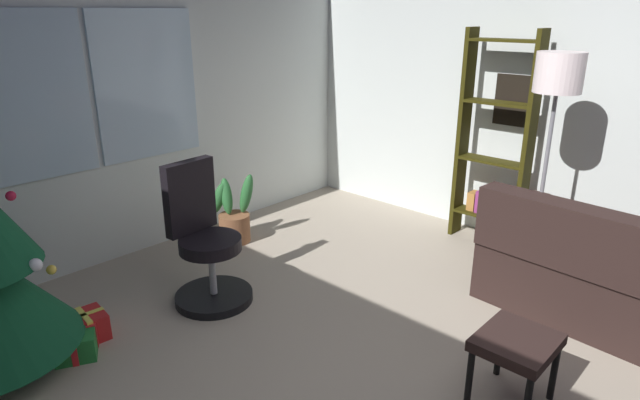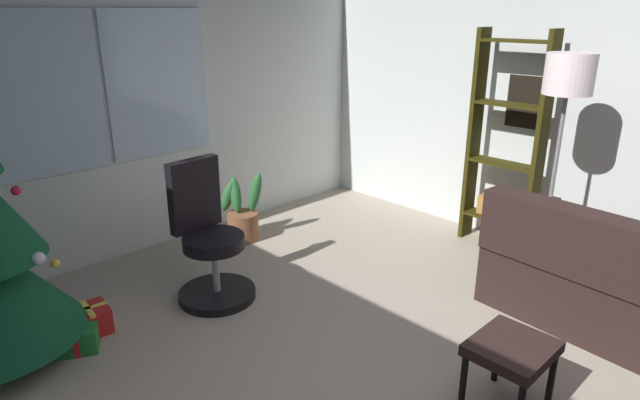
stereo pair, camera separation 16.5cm
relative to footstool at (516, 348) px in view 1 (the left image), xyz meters
name	(u,v)px [view 1 (the left image)]	position (x,y,z in m)	size (l,w,h in m)	color
wall_back_with_windows	(130,101)	(-0.26, 3.29, 0.96)	(4.74, 0.12, 2.58)	silver
wall_right_with_frames	(624,108)	(2.18, 0.22, 0.95)	(0.12, 6.05, 2.58)	silver
footstool	(516,348)	(0.00, 0.00, 0.00)	(0.42, 0.37, 0.41)	black
gift_box_red	(86,327)	(-1.28, 2.25, -0.26)	(0.26, 0.25, 0.18)	red
gift_box_green	(77,339)	(-1.38, 2.17, -0.27)	(0.36, 0.41, 0.16)	#1E722D
office_chair	(205,249)	(-0.44, 2.10, 0.05)	(0.56, 0.56, 1.02)	black
bookshelf	(494,153)	(1.91, 1.10, 0.48)	(0.18, 0.64, 1.87)	#2D2908
floor_lamp	(556,93)	(1.50, 0.50, 1.11)	(0.33, 0.33, 1.73)	slate
potted_plant	(234,217)	(0.35, 2.79, -0.12)	(0.38, 0.36, 0.64)	brown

